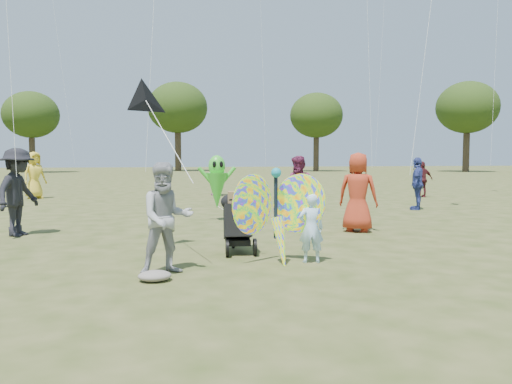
{
  "coord_description": "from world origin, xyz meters",
  "views": [
    {
      "loc": [
        -2.02,
        -6.65,
        1.68
      ],
      "look_at": [
        -0.2,
        1.5,
        1.1
      ],
      "focal_mm": 35.0,
      "sensor_mm": 36.0,
      "label": 1
    }
  ],
  "objects_px": {
    "crowd_a": "(358,192)",
    "jogging_stroller": "(237,218)",
    "crowd_g": "(34,175)",
    "crowd_j": "(216,176)",
    "adult_man": "(166,218)",
    "crowd_b": "(18,192)",
    "child_girl": "(311,228)",
    "crowd_e": "(299,189)",
    "butterfly_kite": "(278,216)",
    "alien_kite": "(217,184)",
    "crowd_c": "(417,184)",
    "crowd_h": "(422,179)"
  },
  "relations": [
    {
      "from": "crowd_a",
      "to": "jogging_stroller",
      "type": "height_order",
      "value": "crowd_a"
    },
    {
      "from": "crowd_g",
      "to": "crowd_j",
      "type": "height_order",
      "value": "crowd_g"
    },
    {
      "from": "adult_man",
      "to": "crowd_b",
      "type": "bearing_deg",
      "value": 115.38
    },
    {
      "from": "child_girl",
      "to": "crowd_b",
      "type": "distance_m",
      "value": 6.56
    },
    {
      "from": "crowd_b",
      "to": "jogging_stroller",
      "type": "bearing_deg",
      "value": -102.2
    },
    {
      "from": "crowd_j",
      "to": "crowd_e",
      "type": "bearing_deg",
      "value": -0.71
    },
    {
      "from": "crowd_a",
      "to": "butterfly_kite",
      "type": "xyz_separation_m",
      "value": [
        -2.65,
        -2.89,
        -0.14
      ]
    },
    {
      "from": "jogging_stroller",
      "to": "alien_kite",
      "type": "bearing_deg",
      "value": 93.04
    },
    {
      "from": "jogging_stroller",
      "to": "alien_kite",
      "type": "xyz_separation_m",
      "value": [
        0.28,
        4.41,
        0.36
      ]
    },
    {
      "from": "adult_man",
      "to": "crowd_b",
      "type": "height_order",
      "value": "crowd_b"
    },
    {
      "from": "child_girl",
      "to": "alien_kite",
      "type": "bearing_deg",
      "value": -73.6
    },
    {
      "from": "adult_man",
      "to": "butterfly_kite",
      "type": "distance_m",
      "value": 1.77
    },
    {
      "from": "crowd_j",
      "to": "jogging_stroller",
      "type": "height_order",
      "value": "crowd_j"
    },
    {
      "from": "adult_man",
      "to": "jogging_stroller",
      "type": "relative_size",
      "value": 1.48
    },
    {
      "from": "crowd_e",
      "to": "adult_man",
      "type": "bearing_deg",
      "value": -75.92
    },
    {
      "from": "crowd_j",
      "to": "butterfly_kite",
      "type": "bearing_deg",
      "value": -10.18
    },
    {
      "from": "crowd_a",
      "to": "crowd_b",
      "type": "distance_m",
      "value": 7.41
    },
    {
      "from": "crowd_c",
      "to": "alien_kite",
      "type": "distance_m",
      "value": 6.8
    },
    {
      "from": "butterfly_kite",
      "to": "alien_kite",
      "type": "height_order",
      "value": "alien_kite"
    },
    {
      "from": "butterfly_kite",
      "to": "alien_kite",
      "type": "bearing_deg",
      "value": 91.9
    },
    {
      "from": "crowd_g",
      "to": "jogging_stroller",
      "type": "height_order",
      "value": "crowd_g"
    },
    {
      "from": "crowd_c",
      "to": "crowd_g",
      "type": "distance_m",
      "value": 14.8
    },
    {
      "from": "crowd_c",
      "to": "crowd_j",
      "type": "bearing_deg",
      "value": -106.43
    },
    {
      "from": "crowd_c",
      "to": "crowd_g",
      "type": "height_order",
      "value": "crowd_g"
    },
    {
      "from": "jogging_stroller",
      "to": "child_girl",
      "type": "bearing_deg",
      "value": -41.77
    },
    {
      "from": "adult_man",
      "to": "alien_kite",
      "type": "xyz_separation_m",
      "value": [
        1.56,
        5.78,
        0.16
      ]
    },
    {
      "from": "adult_man",
      "to": "crowd_e",
      "type": "xyz_separation_m",
      "value": [
        3.65,
        5.19,
        0.05
      ]
    },
    {
      "from": "crowd_b",
      "to": "crowd_e",
      "type": "xyz_separation_m",
      "value": [
        6.59,
        0.99,
        -0.08
      ]
    },
    {
      "from": "crowd_c",
      "to": "crowd_e",
      "type": "xyz_separation_m",
      "value": [
        -4.57,
        -1.97,
        0.02
      ]
    },
    {
      "from": "child_girl",
      "to": "crowd_e",
      "type": "relative_size",
      "value": 0.64
    },
    {
      "from": "crowd_a",
      "to": "alien_kite",
      "type": "relative_size",
      "value": 1.03
    },
    {
      "from": "crowd_a",
      "to": "crowd_g",
      "type": "relative_size",
      "value": 0.94
    },
    {
      "from": "crowd_a",
      "to": "crowd_c",
      "type": "relative_size",
      "value": 1.07
    },
    {
      "from": "crowd_c",
      "to": "butterfly_kite",
      "type": "bearing_deg",
      "value": -6.08
    },
    {
      "from": "crowd_c",
      "to": "crowd_g",
      "type": "relative_size",
      "value": 0.88
    },
    {
      "from": "crowd_c",
      "to": "crowd_e",
      "type": "height_order",
      "value": "crowd_e"
    },
    {
      "from": "adult_man",
      "to": "crowd_e",
      "type": "distance_m",
      "value": 6.35
    },
    {
      "from": "crowd_c",
      "to": "crowd_j",
      "type": "xyz_separation_m",
      "value": [
        -5.46,
        7.43,
        -0.0
      ]
    },
    {
      "from": "butterfly_kite",
      "to": "crowd_g",
      "type": "bearing_deg",
      "value": 114.4
    },
    {
      "from": "child_girl",
      "to": "adult_man",
      "type": "distance_m",
      "value": 2.31
    },
    {
      "from": "crowd_c",
      "to": "crowd_g",
      "type": "bearing_deg",
      "value": -82.16
    },
    {
      "from": "crowd_h",
      "to": "butterfly_kite",
      "type": "relative_size",
      "value": 0.87
    },
    {
      "from": "adult_man",
      "to": "jogging_stroller",
      "type": "distance_m",
      "value": 1.89
    },
    {
      "from": "crowd_b",
      "to": "adult_man",
      "type": "bearing_deg",
      "value": -123.41
    },
    {
      "from": "crowd_b",
      "to": "butterfly_kite",
      "type": "height_order",
      "value": "crowd_b"
    },
    {
      "from": "adult_man",
      "to": "crowd_e",
      "type": "bearing_deg",
      "value": 45.28
    },
    {
      "from": "crowd_b",
      "to": "crowd_j",
      "type": "height_order",
      "value": "crowd_b"
    },
    {
      "from": "crowd_c",
      "to": "alien_kite",
      "type": "bearing_deg",
      "value": -40.99
    },
    {
      "from": "child_girl",
      "to": "crowd_e",
      "type": "height_order",
      "value": "crowd_e"
    },
    {
      "from": "adult_man",
      "to": "child_girl",
      "type": "bearing_deg",
      "value": -3.34
    }
  ]
}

